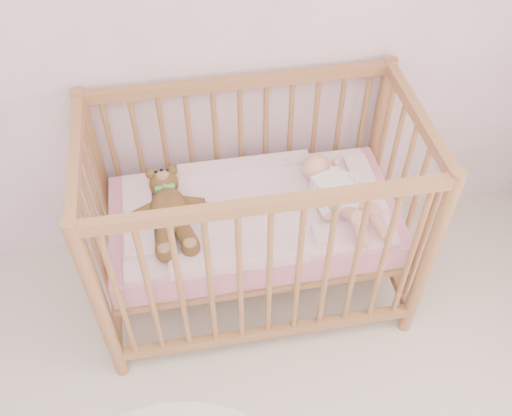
{
  "coord_description": "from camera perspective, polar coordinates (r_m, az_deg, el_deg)",
  "views": [
    {
      "loc": [
        0.19,
        -0.01,
        2.34
      ],
      "look_at": [
        0.46,
        1.55,
        0.62
      ],
      "focal_mm": 40.0,
      "sensor_mm": 36.0,
      "label": 1
    }
  ],
  "objects": [
    {
      "name": "crib",
      "position": [
        2.46,
        -0.2,
        -1.05
      ],
      "size": [
        1.36,
        0.76,
        1.0
      ],
      "primitive_type": null,
      "color": "#A76A47",
      "rests_on": "floor"
    },
    {
      "name": "baby",
      "position": [
        2.41,
        8.11,
        1.81
      ],
      "size": [
        0.43,
        0.6,
        0.13
      ],
      "primitive_type": null,
      "rotation": [
        0.0,
        0.0,
        0.34
      ],
      "color": "white",
      "rests_on": "blanket"
    },
    {
      "name": "teddy_bear",
      "position": [
        2.32,
        -8.65,
        -0.13
      ],
      "size": [
        0.38,
        0.52,
        0.14
      ],
      "primitive_type": null,
      "rotation": [
        0.0,
        0.0,
        0.08
      ],
      "color": "brown",
      "rests_on": "blanket"
    },
    {
      "name": "mattress",
      "position": [
        2.47,
        -0.2,
        -1.28
      ],
      "size": [
        1.22,
        0.62,
        0.13
      ],
      "primitive_type": "cube",
      "color": "pink",
      "rests_on": "crib"
    },
    {
      "name": "blanket",
      "position": [
        2.41,
        -0.2,
        -0.1
      ],
      "size": [
        1.1,
        0.58,
        0.06
      ],
      "primitive_type": null,
      "color": "pink",
      "rests_on": "mattress"
    }
  ]
}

